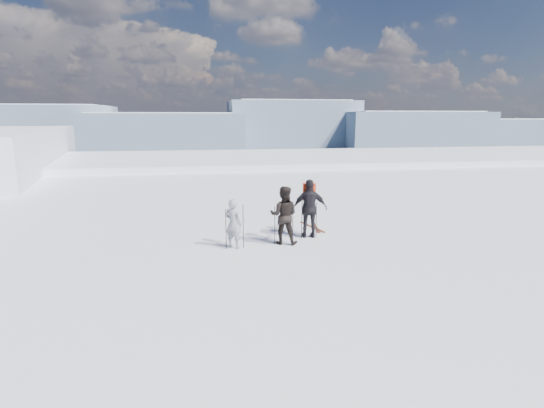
{
  "coord_description": "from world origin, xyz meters",
  "views": [
    {
      "loc": [
        -4.16,
        -8.98,
        3.95
      ],
      "look_at": [
        -2.13,
        3.0,
        1.47
      ],
      "focal_mm": 28.0,
      "sensor_mm": 36.0,
      "label": 1
    }
  ],
  "objects": [
    {
      "name": "backpack",
      "position": [
        -0.58,
        4.62,
        2.26
      ],
      "size": [
        0.45,
        0.29,
        0.58
      ],
      "primitive_type": "cube",
      "rotation": [
        0.0,
        0.0,
        3.0
      ],
      "color": "#F83E17",
      "rests_on": "skier_pack"
    },
    {
      "name": "far_mountain_range",
      "position": [
        29.6,
        454.78,
        -7.19
      ],
      "size": [
        770.0,
        110.0,
        53.0
      ],
      "color": "slate",
      "rests_on": "ground"
    },
    {
      "name": "skier_pack",
      "position": [
        -0.62,
        4.38,
        0.98
      ],
      "size": [
        1.21,
        0.64,
        1.97
      ],
      "primitive_type": "imported",
      "rotation": [
        0.0,
        0.0,
        3.0
      ],
      "color": "black",
      "rests_on": "ground"
    },
    {
      "name": "skier_dark",
      "position": [
        -1.61,
        3.82,
        0.93
      ],
      "size": [
        1.08,
        0.96,
        1.85
      ],
      "primitive_type": "imported",
      "rotation": [
        0.0,
        0.0,
        2.81
      ],
      "color": "black",
      "rests_on": "ground"
    },
    {
      "name": "ski_poles",
      "position": [
        -1.84,
        3.88,
        0.63
      ],
      "size": [
        3.09,
        0.83,
        1.36
      ],
      "color": "black",
      "rests_on": "ground"
    },
    {
      "name": "lake_basin",
      "position": [
        0.0,
        30.0,
        -6.5
      ],
      "size": [
        820.0,
        820.0,
        71.62
      ],
      "color": "white",
      "rests_on": "ground"
    },
    {
      "name": "skier_grey",
      "position": [
        -3.22,
        3.63,
        0.77
      ],
      "size": [
        0.67,
        0.63,
        1.54
      ],
      "primitive_type": "imported",
      "rotation": [
        0.0,
        0.0,
        2.52
      ],
      "color": "gray",
      "rests_on": "ground"
    },
    {
      "name": "skis_loose",
      "position": [
        -0.11,
        5.65,
        0.01
      ],
      "size": [
        0.57,
        1.7,
        0.03
      ],
      "color": "black",
      "rests_on": "ground"
    }
  ]
}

